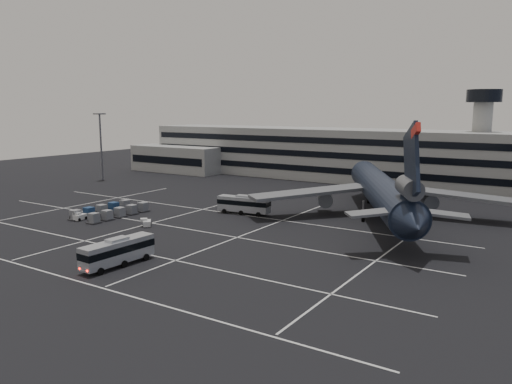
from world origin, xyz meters
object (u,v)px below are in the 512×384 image
Objects in this scene: bus_near at (118,251)px; tug_a at (79,217)px; trijet_main at (381,191)px; bus_far at (244,204)px; uld_cluster at (111,211)px.

bus_near reaches higher than tug_a.
trijet_main is 53.50m from tug_a.
trijet_main is 5.15× the size of bus_far.
bus_far is at bearing 32.64° from tug_a.
uld_cluster is (-43.09, -23.38, -4.37)m from trijet_main.
tug_a is (-25.71, 14.22, -1.33)m from bus_near.
bus_near is 0.74× the size of uld_cluster.
bus_far is at bearing 99.97° from bus_near.
bus_near is at bearing -39.49° from uld_cluster.
bus_near is at bearing -39.45° from tug_a.
bus_far is 4.20× the size of tug_a.
trijet_main is 3.85× the size of uld_cluster.
bus_near is 4.18× the size of tug_a.
bus_near is 31.23m from uld_cluster.
tug_a is at bearing -174.75° from trijet_main.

